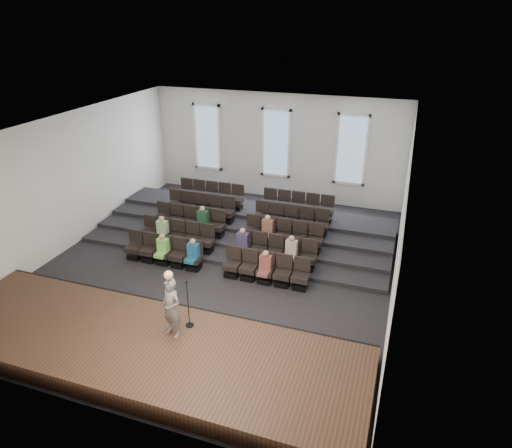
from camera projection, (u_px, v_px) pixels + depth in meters
The scene contains 14 objects.
ground at pixel (220, 264), 16.47m from camera, with size 14.00×14.00×0.00m, color black.
ceiling at pixel (214, 126), 14.34m from camera, with size 12.00×14.00×0.02m, color white.
wall_back at pixel (276, 147), 21.42m from camera, with size 12.00×0.04×5.00m, color silver.
wall_front at pixel (82, 321), 9.39m from camera, with size 12.00×0.04×5.00m, color silver.
wall_left at pixel (70, 181), 17.17m from camera, with size 0.04×14.00×5.00m, color silver.
wall_right at pixel (402, 225), 13.64m from camera, with size 0.04×14.00×5.00m, color silver.
stage at pixel (143, 348), 11.99m from camera, with size 11.80×3.60×0.50m, color #412D1C.
stage_lip at pixel (175, 311), 13.51m from camera, with size 11.80×0.06×0.52m, color black.
risers at pixel (249, 224), 19.10m from camera, with size 11.80×4.80×0.60m.
seating_rows at pixel (235, 230), 17.50m from camera, with size 6.80×4.70×1.67m.
windows at pixel (276, 143), 21.28m from camera, with size 8.44×0.10×3.24m.
audience at pixel (222, 240), 16.40m from camera, with size 5.45×2.64×1.10m.
speaker at pixel (171, 308), 11.79m from camera, with size 0.61×0.40×1.68m, color slate.
mic_stand at pixel (189, 313), 12.29m from camera, with size 0.24×0.24×1.42m.
Camera 1 is at (5.87, -13.10, 8.30)m, focal length 32.00 mm.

